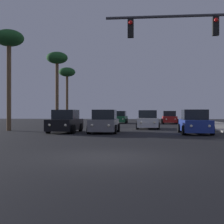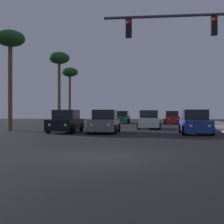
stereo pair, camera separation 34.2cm
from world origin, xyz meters
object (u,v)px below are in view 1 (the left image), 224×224
Objects in this scene: palm_tree_mid at (57,62)px; palm_tree_near at (9,43)px; car_blue at (195,123)px; car_green at (120,118)px; car_black at (65,122)px; car_grey at (104,122)px; car_red at (169,118)px; car_white at (148,120)px; palm_tree_far at (67,75)px.

palm_tree_mid reaches higher than palm_tree_near.
palm_tree_near reaches higher than car_blue.
car_green is 19.94m from car_black.
palm_tree_near is at bearing -96.64° from palm_tree_mid.
car_grey is 1.00× the size of car_black.
car_red is 1.00× the size of car_white.
car_white is 0.53× the size of palm_tree_near.
car_green is at bearing -13.23° from palm_tree_far.
palm_tree_near reaches higher than car_red.
car_green is 12.25m from palm_tree_mid.
car_red is 1.00× the size of car_black.
palm_tree_mid is (-13.12, -7.65, 6.44)m from car_red.
palm_tree_mid is 1.01× the size of palm_tree_near.
car_green is at bearing -89.16° from car_grey.
car_green is 10.13m from palm_tree_far.
car_green is 1.00× the size of car_black.
car_white is at bearing 78.67° from car_red.
car_black is 0.54× the size of palm_tree_far.
car_red is at bearing -113.82° from car_black.
car_blue is at bearing 175.70° from car_grey.
palm_tree_mid is at bearing 53.80° from car_green.
car_red and car_blue have the same top height.
car_blue is at bearing 116.51° from car_white.
car_grey is (-6.24, -19.43, 0.00)m from car_red.
car_blue is 9.34m from car_black.
car_grey is at bearing 73.64° from car_red.
palm_tree_near is at bearing -15.94° from car_black.
car_red is 6.68m from car_green.
palm_tree_near reaches higher than car_white.
car_white is at bearing -134.65° from car_black.
car_white is 8.50m from car_black.
palm_tree_mid is at bearing -29.27° from car_white.
car_blue is 27.30m from palm_tree_far.
car_grey is 6.39m from car_blue.
palm_tree_far is at bearing -55.93° from car_blue.
car_blue is 1.00× the size of car_green.
car_white is 13.60m from palm_tree_near.
car_green is 20.70m from palm_tree_near.
palm_tree_near is (-14.29, -17.65, 6.34)m from car_red.
palm_tree_mid is 10.09m from palm_tree_far.
car_green is at bearing -95.62° from car_black.
car_red is at bearing 177.79° from car_green.
palm_tree_mid is at bearing -41.93° from car_blue.
palm_tree_near reaches higher than palm_tree_far.
palm_tree_mid reaches higher than car_red.
car_blue is at bearing 110.62° from car_green.
palm_tree_far is (-1.35, 10.00, -0.26)m from palm_tree_mid.
car_white is at bearing -29.67° from palm_tree_mid.
palm_tree_far is (-5.29, 21.62, 6.18)m from car_black.
palm_tree_mid is (-6.47, -8.16, 6.44)m from car_green.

